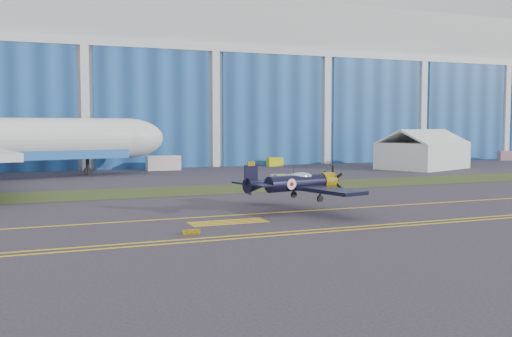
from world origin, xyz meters
name	(u,v)px	position (x,y,z in m)	size (l,w,h in m)	color
ground	(372,199)	(0.00, 0.00, 0.00)	(260.00, 260.00, 0.00)	#35303B
grass_median	(308,185)	(0.00, 14.00, 0.02)	(260.00, 10.00, 0.02)	#475128
hangar	(181,88)	(0.00, 71.79, 14.96)	(220.00, 45.70, 30.00)	silver
taxiway_centreline	(402,205)	(0.00, -5.00, 0.01)	(200.00, 0.20, 0.02)	yellow
edge_line_near	(477,220)	(0.00, -14.50, 0.01)	(80.00, 0.20, 0.02)	yellow
edge_line_far	(468,218)	(0.00, -13.50, 0.01)	(80.00, 0.20, 0.02)	yellow
hold_short_ladder	(228,222)	(-18.00, -8.10, 0.01)	(6.00, 2.40, 0.02)	yellow
guard_board_left	(191,232)	(-22.00, -12.00, 0.17)	(1.20, 0.15, 0.35)	yellow
warbird	(296,183)	(-10.90, -5.21, 2.46)	(13.53, 15.23, 3.90)	black
tent	(423,149)	(30.46, 31.58, 3.30)	(17.05, 14.97, 6.59)	white
shipping_container	(163,163)	(-10.43, 44.67, 1.16)	(5.37, 2.15, 2.33)	silver
tug	(275,162)	(10.11, 46.51, 0.77)	(2.63, 1.64, 1.53)	yellow
gse_box	(506,156)	(61.38, 44.27, 0.94)	(3.14, 1.67, 1.88)	#AD7C88
barrier_a	(284,178)	(-0.44, 19.91, 0.45)	(2.00, 0.60, 0.90)	gray
barrier_b	(278,178)	(-0.91, 20.71, 0.45)	(2.00, 0.60, 0.90)	gray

